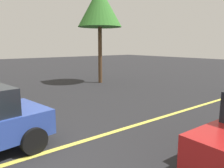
{
  "coord_description": "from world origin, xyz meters",
  "views": [
    {
      "loc": [
        -0.72,
        -4.87,
        2.54
      ],
      "look_at": [
        3.49,
        0.52,
        1.34
      ],
      "focal_mm": 35.6,
      "sensor_mm": 36.0,
      "label": 1
    }
  ],
  "objects": [
    {
      "name": "lane_marking_centre",
      "position": [
        3.0,
        0.0,
        0.01
      ],
      "size": [
        28.0,
        0.16,
        0.01
      ],
      "primitive_type": "cube",
      "color": "#E0D14C"
    },
    {
      "name": "tree_left_verge",
      "position": [
        7.91,
        7.49,
        4.96
      ],
      "size": [
        2.88,
        2.88,
        6.28
      ],
      "color": "#513823",
      "rests_on": "ground_plane"
    }
  ]
}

